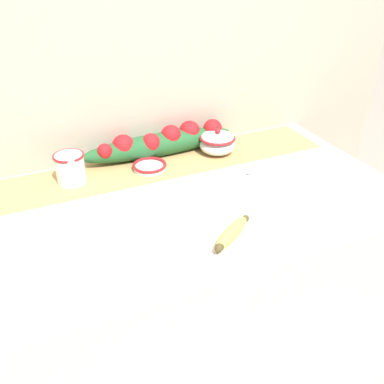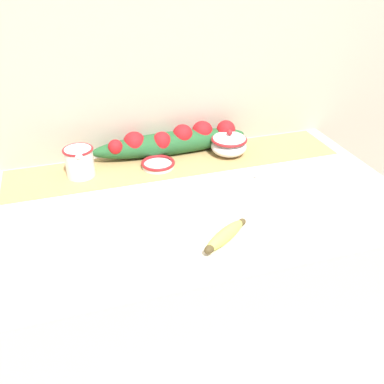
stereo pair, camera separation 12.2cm
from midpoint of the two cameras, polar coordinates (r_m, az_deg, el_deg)
The scene contains 10 objects.
ground_plane at distance 1.90m, azimuth -1.58°, elevation -23.67°, with size 12.00×12.00×0.00m, color #B2A899.
countertop at distance 1.56m, azimuth -1.82°, elevation -14.46°, with size 1.25×0.72×0.87m, color beige.
back_wall at distance 1.50m, azimuth -8.20°, elevation 17.22°, with size 2.05×0.04×2.40m, color #B7AD99.
table_runner at distance 1.49m, azimuth -5.70°, elevation 3.79°, with size 1.15×0.22×0.00m, color tan.
cream_pitcher at distance 1.41m, azimuth -18.35°, elevation 3.10°, with size 0.10×0.11×0.10m.
sugar_bowl at distance 1.53m, azimuth 1.12°, elevation 6.55°, with size 0.13×0.13×0.09m.
small_dish at distance 1.45m, azimuth -8.09°, elevation 3.36°, with size 0.11×0.11×0.02m.
banana at distance 1.11m, azimuth 2.32°, elevation -5.56°, with size 0.16×0.12×0.04m.
spoon at distance 1.42m, azimuth 4.97°, elevation 2.47°, with size 0.15×0.05×0.01m.
poinsettia_garland at distance 1.53m, azimuth -6.43°, elevation 6.57°, with size 0.56×0.10×0.11m.
Camera 1 is at (-0.46, -0.99, 1.56)m, focal length 40.00 mm.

